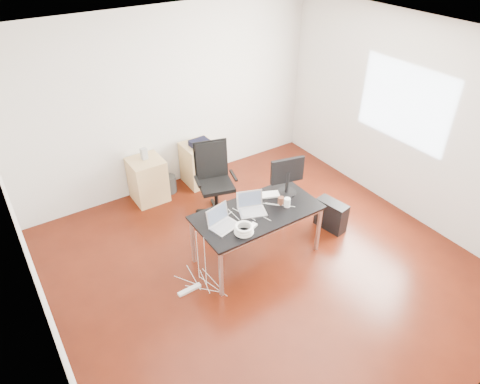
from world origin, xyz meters
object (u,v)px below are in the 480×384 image
office_chair (214,176)px  pc_tower (331,215)px  desk (257,215)px  filing_cabinet_left (148,180)px  filing_cabinet_right (200,164)px

office_chair → pc_tower: (1.17, -1.28, -0.39)m
desk → pc_tower: size_ratio=3.56×
filing_cabinet_left → filing_cabinet_right: same height
desk → filing_cabinet_right: bearing=82.7°
desk → pc_tower: 1.32m
desk → pc_tower: bearing=-4.5°
office_chair → desk: bearing=-77.7°
desk → office_chair: 1.19m
pc_tower → filing_cabinet_left: bearing=122.1°
desk → filing_cabinet_left: 2.14m
desk → filing_cabinet_left: bearing=108.0°
desk → office_chair: office_chair is taller
desk → pc_tower: desk is taller
filing_cabinet_left → pc_tower: size_ratio=1.56×
office_chair → filing_cabinet_left: bearing=146.4°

